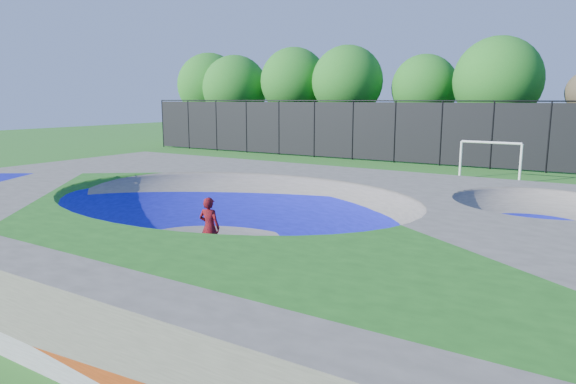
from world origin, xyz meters
name	(u,v)px	position (x,y,z in m)	size (l,w,h in m)	color
ground	(230,246)	(0.00, 0.00, 0.00)	(120.00, 120.00, 0.00)	#22641C
skate_deck	(230,220)	(0.00, 0.00, 0.75)	(22.00, 14.00, 1.50)	gray
skater	(209,227)	(0.21, -1.12, 0.81)	(0.59, 0.39, 1.61)	#AF0E14
skateboard	(210,256)	(0.21, -1.12, 0.03)	(0.78, 0.22, 0.05)	black
soccer_goal	(490,153)	(3.80, 16.45, 1.39)	(3.03, 0.12, 2.00)	white
fence	(441,132)	(0.00, 21.00, 2.10)	(48.09, 0.09, 4.04)	black
treeline	(410,84)	(-3.74, 25.67, 5.17)	(53.17, 7.44, 8.35)	#483324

